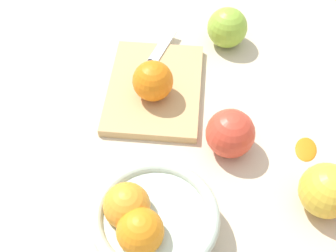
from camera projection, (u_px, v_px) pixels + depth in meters
ground_plane at (206, 140)px, 0.78m from camera, size 2.40×2.40×0.00m
bowl at (151, 221)px, 0.64m from camera, size 0.18×0.18×0.10m
cutting_board at (155, 88)px, 0.84m from camera, size 0.26×0.21×0.02m
orange_on_board at (153, 81)px, 0.79m from camera, size 0.07×0.07×0.07m
knife at (153, 59)px, 0.87m from camera, size 0.14×0.09×0.01m
apple_front_center at (230, 133)px, 0.73m from camera, size 0.08×0.08×0.08m
apple_front_right at (227, 28)px, 0.90m from camera, size 0.08×0.08×0.08m
apple_front_left_2 at (327, 191)px, 0.67m from camera, size 0.08×0.08×0.08m
citrus_peel at (307, 148)px, 0.76m from camera, size 0.06×0.05×0.01m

